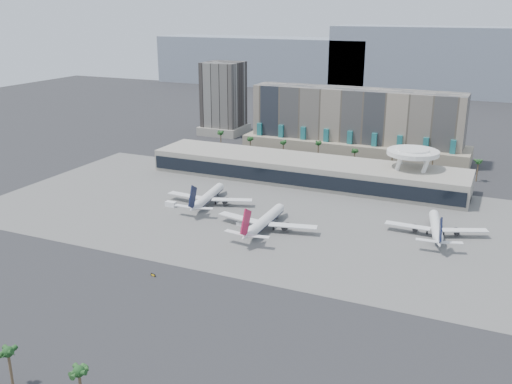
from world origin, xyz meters
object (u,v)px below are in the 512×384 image
at_px(airliner_left, 208,197).
at_px(taxiway_sign, 153,275).
at_px(service_vehicle_a, 171,204).
at_px(airliner_centre, 265,221).
at_px(airliner_right, 436,227).
at_px(service_vehicle_b, 240,224).

height_order(airliner_left, taxiway_sign, airliner_left).
xyz_separation_m(airliner_left, service_vehicle_a, (-14.60, -10.05, -2.60)).
distance_m(airliner_centre, service_vehicle_a, 52.85).
bearing_deg(airliner_right, airliner_centre, -172.07).
distance_m(service_vehicle_a, service_vehicle_b, 41.57).
relative_size(airliner_left, service_vehicle_b, 14.02).
height_order(airliner_left, service_vehicle_a, airliner_left).
bearing_deg(service_vehicle_b, taxiway_sign, -96.00).
bearing_deg(service_vehicle_a, airliner_right, 8.94).
xyz_separation_m(airliner_centre, service_vehicle_a, (-52.05, 8.69, -2.79)).
relative_size(service_vehicle_a, taxiway_sign, 2.34).
bearing_deg(service_vehicle_b, service_vehicle_a, 168.83).
bearing_deg(service_vehicle_b, airliner_centre, 2.18).
bearing_deg(taxiway_sign, service_vehicle_b, 97.19).
xyz_separation_m(service_vehicle_a, taxiway_sign, (33.55, -64.86, -0.75)).
height_order(airliner_right, service_vehicle_a, airliner_right).
relative_size(airliner_right, service_vehicle_a, 8.35).
height_order(airliner_centre, service_vehicle_b, airliner_centre).
bearing_deg(taxiway_sign, airliner_right, 57.14).
relative_size(airliner_right, taxiway_sign, 19.58).
height_order(airliner_left, airliner_right, airliner_left).
relative_size(airliner_left, airliner_right, 1.04).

